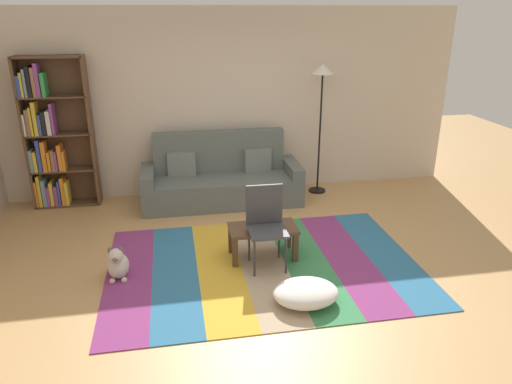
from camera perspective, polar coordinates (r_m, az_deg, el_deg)
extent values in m
plane|color=tan|center=(5.30, 1.33, -8.98)|extent=(14.00, 14.00, 0.00)
cube|color=beige|center=(7.22, -2.70, 10.63)|extent=(6.80, 0.10, 2.70)
cube|color=#843370|center=(5.26, -14.96, -9.93)|extent=(0.48, 2.32, 0.01)
cube|color=teal|center=(5.24, -9.63, -9.64)|extent=(0.48, 2.32, 0.01)
cube|color=gold|center=(5.25, -4.31, -9.27)|extent=(0.48, 2.32, 0.01)
cube|color=tan|center=(5.31, 0.93, -8.82)|extent=(0.48, 2.32, 0.01)
cube|color=#387F4C|center=(5.42, 6.00, -8.32)|extent=(0.48, 2.32, 0.01)
cube|color=#843370|center=(5.56, 10.83, -7.79)|extent=(0.48, 2.32, 0.01)
cube|color=teal|center=(5.74, 15.37, -7.23)|extent=(0.48, 2.32, 0.01)
cube|color=#59605B|center=(6.92, -4.07, 0.25)|extent=(1.90, 0.80, 0.40)
cube|color=#59605B|center=(7.05, -4.45, 4.90)|extent=(1.90, 0.20, 0.60)
cube|color=#59605B|center=(6.87, -12.73, 0.32)|extent=(0.18, 0.80, 0.56)
cube|color=#59605B|center=(7.07, 4.31, 1.39)|extent=(0.18, 0.80, 0.56)
cube|color=slate|center=(6.95, -8.83, 3.26)|extent=(0.42, 0.19, 0.36)
cube|color=slate|center=(7.05, 0.14, 3.78)|extent=(0.42, 0.19, 0.36)
cube|color=brown|center=(7.25, -25.80, 6.12)|extent=(0.04, 0.28, 2.09)
cube|color=brown|center=(7.06, -19.02, 6.73)|extent=(0.04, 0.28, 2.09)
cube|color=brown|center=(7.27, -22.26, 6.70)|extent=(0.90, 0.01, 2.09)
cube|color=brown|center=(7.44, -21.37, -1.21)|extent=(0.86, 0.28, 0.02)
cube|color=brown|center=(7.28, -21.90, 2.54)|extent=(0.86, 0.28, 0.02)
cube|color=brown|center=(7.14, -22.46, 6.44)|extent=(0.86, 0.28, 0.02)
cube|color=brown|center=(7.05, -23.04, 10.46)|extent=(0.86, 0.28, 0.02)
cube|color=brown|center=(6.99, -23.65, 14.58)|extent=(0.86, 0.28, 0.02)
cube|color=orange|center=(7.43, -24.64, -0.14)|extent=(0.03, 0.18, 0.36)
cube|color=gold|center=(7.42, -24.34, 0.22)|extent=(0.04, 0.20, 0.45)
cube|color=#668C99|center=(7.43, -23.85, 0.06)|extent=(0.05, 0.23, 0.38)
cube|color=purple|center=(7.41, -23.47, -0.37)|extent=(0.04, 0.17, 0.28)
cube|color=gold|center=(7.42, -23.08, -0.01)|extent=(0.05, 0.25, 0.34)
cube|color=purple|center=(7.38, -22.68, -0.32)|extent=(0.05, 0.17, 0.28)
cube|color=#334CB2|center=(7.39, -22.34, 0.06)|extent=(0.03, 0.23, 0.36)
cube|color=orange|center=(7.38, -21.97, 0.26)|extent=(0.05, 0.25, 0.40)
cube|color=gold|center=(7.34, -21.59, -0.04)|extent=(0.05, 0.18, 0.33)
cube|color=#668C99|center=(7.31, -25.10, 3.50)|extent=(0.04, 0.23, 0.31)
cube|color=gold|center=(7.31, -24.70, 3.46)|extent=(0.05, 0.26, 0.28)
cube|color=#334CB2|center=(7.23, -24.42, 3.99)|extent=(0.05, 0.16, 0.45)
cube|color=orange|center=(7.24, -23.90, 3.99)|extent=(0.05, 0.20, 0.42)
cube|color=orange|center=(7.23, -23.42, 3.43)|extent=(0.04, 0.17, 0.27)
cube|color=#8C6647|center=(7.21, -23.02, 3.53)|extent=(0.05, 0.16, 0.29)
cube|color=purple|center=(7.21, -22.68, 3.51)|extent=(0.03, 0.17, 0.28)
cube|color=orange|center=(7.22, -22.28, 3.95)|extent=(0.05, 0.24, 0.37)
cube|color=orange|center=(7.18, -21.93, 3.55)|extent=(0.04, 0.16, 0.28)
cube|color=silver|center=(7.16, -25.83, 7.26)|extent=(0.03, 0.17, 0.29)
cube|color=#8C6647|center=(7.17, -25.44, 7.59)|extent=(0.05, 0.23, 0.35)
cube|color=gold|center=(7.16, -25.14, 7.74)|extent=(0.03, 0.24, 0.38)
cube|color=gold|center=(7.14, -24.77, 8.04)|extent=(0.05, 0.23, 0.45)
cube|color=#334CB2|center=(7.15, -24.27, 7.41)|extent=(0.04, 0.23, 0.28)
cube|color=black|center=(7.12, -23.92, 7.57)|extent=(0.05, 0.21, 0.32)
cube|color=silver|center=(7.09, -23.46, 7.62)|extent=(0.05, 0.17, 0.32)
cube|color=purple|center=(7.08, -23.07, 8.08)|extent=(0.03, 0.21, 0.42)
cube|color=#334CB2|center=(7.12, -26.34, 11.29)|extent=(0.05, 0.25, 0.28)
cube|color=gold|center=(7.07, -26.10, 11.44)|extent=(0.03, 0.19, 0.32)
cube|color=#668C99|center=(7.05, -25.81, 11.64)|extent=(0.03, 0.16, 0.36)
cube|color=black|center=(7.07, -25.35, 11.88)|extent=(0.05, 0.25, 0.40)
cube|color=#8C6647|center=(7.04, -24.93, 11.84)|extent=(0.04, 0.21, 0.38)
cube|color=purple|center=(7.00, -24.61, 12.07)|extent=(0.05, 0.17, 0.43)
cube|color=green|center=(7.02, -23.98, 11.68)|extent=(0.05, 0.22, 0.31)
cube|color=#513826|center=(5.34, 0.81, -4.38)|extent=(0.76, 0.41, 0.04)
cube|color=#513826|center=(5.23, -2.53, -7.24)|extent=(0.06, 0.06, 0.33)
cube|color=#513826|center=(5.35, 4.73, -6.61)|extent=(0.06, 0.06, 0.33)
cube|color=#513826|center=(5.52, -3.00, -5.65)|extent=(0.06, 0.06, 0.33)
cube|color=#513826|center=(5.63, 3.88, -5.09)|extent=(0.06, 0.06, 0.33)
ellipsoid|color=white|center=(4.68, 5.97, -11.91)|extent=(0.63, 0.51, 0.21)
ellipsoid|color=beige|center=(5.27, -16.12, -8.46)|extent=(0.22, 0.30, 0.26)
sphere|color=beige|center=(5.10, -16.41, -7.31)|extent=(0.15, 0.15, 0.15)
ellipsoid|color=#5B5750|center=(5.05, -16.46, -7.73)|extent=(0.06, 0.07, 0.05)
ellipsoid|color=#5B5750|center=(5.10, -17.04, -6.71)|extent=(0.05, 0.04, 0.08)
ellipsoid|color=#5B5750|center=(5.08, -15.86, -6.66)|extent=(0.05, 0.04, 0.08)
sphere|color=beige|center=(5.21, -16.80, -10.17)|extent=(0.06, 0.06, 0.06)
sphere|color=beige|center=(5.19, -15.47, -10.11)|extent=(0.06, 0.06, 0.06)
cylinder|color=black|center=(7.48, 7.30, 0.20)|extent=(0.26, 0.26, 0.02)
cylinder|color=black|center=(7.22, 7.63, 6.85)|extent=(0.03, 0.03, 1.76)
cone|color=white|center=(7.05, 8.01, 14.37)|extent=(0.32, 0.32, 0.14)
cube|color=black|center=(5.29, 0.73, -4.32)|extent=(0.08, 0.16, 0.02)
cube|color=#38383D|center=(5.09, 1.37, -4.69)|extent=(0.40, 0.40, 0.03)
cube|color=#38383D|center=(5.16, 0.99, -1.43)|extent=(0.40, 0.03, 0.44)
cylinder|color=#38383D|center=(5.02, -0.18, -8.02)|extent=(0.02, 0.02, 0.42)
cylinder|color=#38383D|center=(5.08, 3.63, -7.67)|extent=(0.02, 0.02, 0.42)
cylinder|color=#38383D|center=(5.32, -0.83, -6.27)|extent=(0.02, 0.02, 0.42)
cylinder|color=#38383D|center=(5.38, 2.77, -5.96)|extent=(0.02, 0.02, 0.42)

